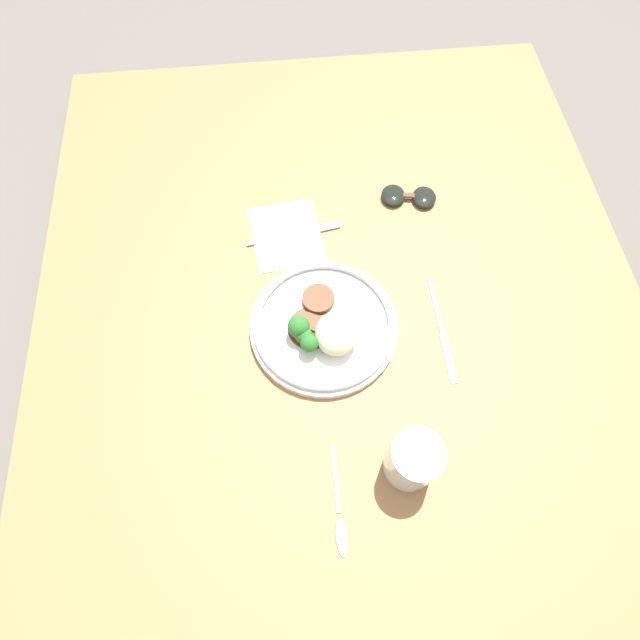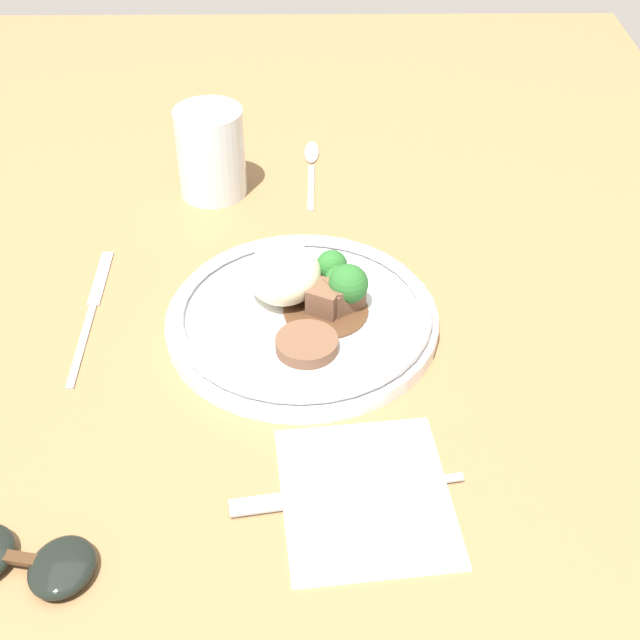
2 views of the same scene
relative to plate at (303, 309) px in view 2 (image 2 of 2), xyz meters
The scene contains 9 objects.
ground_plane 0.08m from the plate, 39.72° to the left, with size 8.00×8.00×0.00m, color #5B5651.
dining_table 0.07m from the plate, 39.72° to the left, with size 1.53×1.10×0.03m.
napkin 0.22m from the plate, 166.81° to the right, with size 0.17×0.15×0.00m.
plate is the anchor object (origin of this frame).
juice_glass 0.27m from the plate, 23.40° to the left, with size 0.08×0.08×0.10m.
fork 0.21m from the plate, behind, with size 0.04×0.19×0.00m.
knife 0.21m from the plate, 83.45° to the left, with size 0.21×0.01×0.00m.
spoon 0.32m from the plate, ahead, with size 0.16×0.02×0.01m.
sunglasses 0.34m from the plate, 143.67° to the left, with size 0.07×0.12×0.02m.
Camera 2 is at (-0.71, -0.05, 0.58)m, focal length 50.00 mm.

